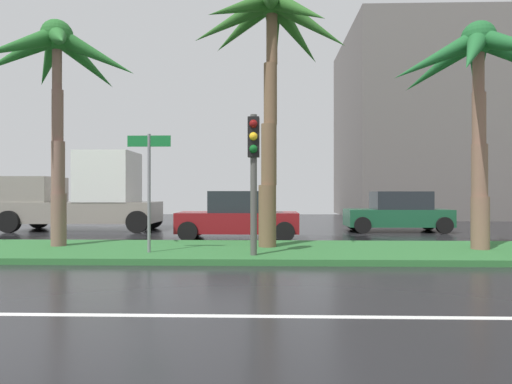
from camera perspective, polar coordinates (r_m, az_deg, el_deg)
The scene contains 12 objects.
ground_plane at distance 13.30m, azimuth -12.06°, elevation -7.49°, with size 90.00×42.00×0.10m, color black.
near_lane_divider_stripe at distance 6.80m, azimuth -26.59°, elevation -14.15°, with size 81.00×0.14×0.01m, color white.
median_strip at distance 12.32m, azimuth -13.17°, elevation -7.49°, with size 85.50×4.00×0.15m, color #2D6B33.
palm_tree_centre_left at distance 14.32m, azimuth -24.72°, elevation 15.01°, with size 4.62×4.42×6.52m.
palm_tree_centre at distance 13.10m, azimuth 1.88°, elevation 19.74°, with size 4.59×4.76×7.45m.
palm_tree_centre_right at distance 13.69m, azimuth 26.97°, elevation 14.00°, with size 4.93×4.58×6.18m.
traffic_signal_median_right at distance 10.54m, azimuth -0.32°, elevation 4.45°, with size 0.28×0.43×3.40m.
street_name_sign at distance 11.35m, azimuth -13.84°, elevation 2.02°, with size 1.10×0.08×3.00m.
box_truck_lead at distance 20.61m, azimuth -21.31°, elevation -0.42°, with size 6.40×2.64×3.46m.
car_in_traffic_second at distance 15.70m, azimuth -2.21°, elevation -3.16°, with size 4.30×2.02×1.72m.
car_in_traffic_third at distance 19.54m, azimuth 18.10°, elevation -2.55°, with size 4.30×2.02×1.72m.
building_far_right at distance 35.43m, azimuth 28.65°, elevation 7.57°, with size 20.85×11.27×12.79m.
Camera 1 is at (3.12, -3.82, 1.65)m, focal length 30.52 mm.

